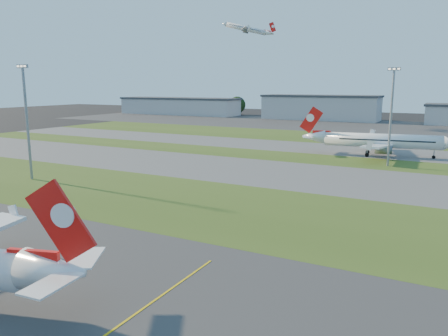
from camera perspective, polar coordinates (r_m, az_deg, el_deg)
The scene contains 15 objects.
grass_strip_a at distance 75.61m, azimuth 3.25°, elevation -5.63°, with size 300.00×34.00×0.01m, color #354C19.
taxiway_a at distance 105.63m, azimuth 10.78°, elevation -1.06°, with size 300.00×32.00×0.01m, color #515154.
grass_strip_b at distance 129.34m, azimuth 14.09°, elevation 0.97°, with size 300.00×18.00×0.01m, color #354C19.
taxiway_b at distance 150.55m, azimuth 16.14°, elevation 2.22°, with size 300.00×26.00×0.01m, color #515154.
grass_strip_c at distance 182.72m, azimuth 18.31°, elevation 3.55°, with size 300.00×40.00×0.01m, color #354C19.
apron_far at distance 241.78m, azimuth 20.78°, elevation 5.04°, with size 400.00×80.00×0.01m, color #333335.
airliner_taxiing at distance 140.78m, azimuth 19.74°, elevation 3.33°, with size 41.84×35.26×13.10m.
airliner_departing at distance 260.69m, azimuth 2.97°, elevation 17.70°, with size 26.98×22.85×8.83m.
light_mast_west at distance 107.94m, azimuth -24.39°, elevation 6.36°, with size 3.20×0.70×25.80m.
light_mast_centre at distance 123.06m, azimuth 21.01°, elevation 7.04°, with size 3.20×0.70×25.80m.
hangar_far_west at distance 324.09m, azimuth -5.89°, elevation 8.06°, with size 91.80×23.00×12.20m.
hangar_west at distance 279.59m, azimuth 12.46°, elevation 7.74°, with size 71.40×23.00×15.20m.
tree_far_west at distance 358.05m, azimuth -10.10°, elevation 8.26°, with size 11.00×11.00×12.00m.
tree_west at distance 316.98m, azimuth 1.72°, elevation 8.23°, with size 12.10×12.10×13.20m.
tree_mid_west at distance 284.83m, azimuth 17.94°, elevation 7.16°, with size 9.90×9.90×10.80m.
Camera 1 is at (30.20, -13.94, 21.39)m, focal length 35.00 mm.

